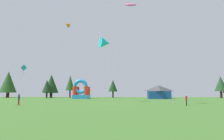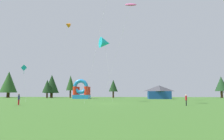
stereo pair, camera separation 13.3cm
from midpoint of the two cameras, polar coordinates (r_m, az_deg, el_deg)
The scene contains 15 objects.
ground_plane at distance 37.40m, azimuth -0.70°, elevation -8.62°, with size 120.00×120.00×0.00m, color #3D6B28.
kite_orange_delta at distance 66.61m, azimuth -11.48°, elevation 11.36°, with size 4.28×3.53×22.17m.
kite_cyan_delta at distance 47.43m, azimuth -1.90°, elevation 6.99°, with size 3.38×5.51×13.57m.
kite_teal_diamond at distance 49.43m, azimuth -21.71°, elevation 0.42°, with size 1.74×1.43×7.36m.
kite_pink_parafoil at distance 56.31m, azimuth 4.72°, elevation 16.34°, with size 8.42×2.48×23.71m.
person_far_side at distance 32.75m, azimuth 18.44°, elevation -7.09°, with size 0.36×0.36×1.56m.
person_near_camera at distance 36.02m, azimuth -22.89°, elevation -6.72°, with size 0.36×0.36×1.64m.
inflatable_yellow_castle at distance 69.19m, azimuth -7.98°, elevation -5.58°, with size 4.77×4.89×5.95m.
festival_tent at distance 68.05m, azimuth 11.88°, elevation -5.58°, with size 6.55×4.37×4.02m.
tree_row_0 at distance 92.24m, azimuth -25.13°, elevation -2.80°, with size 6.23×6.23×9.89m.
tree_row_1 at distance 83.23m, azimuth -16.42°, elevation -4.02°, with size 3.48×3.48×6.52m.
tree_row_2 at distance 85.12m, azimuth -15.35°, elevation -3.47°, with size 5.37×5.37×8.49m.
tree_row_3 at distance 85.52m, azimuth -10.74°, elevation -3.30°, with size 3.34×3.34×8.39m.
tree_row_4 at distance 82.79m, azimuth 0.19°, elevation -4.06°, with size 3.35×3.35×6.67m.
tree_row_5 at distance 88.33m, azimuth 26.10°, elevation -3.21°, with size 4.39×4.39×7.67m.
Camera 1 is at (2.74, -37.25, 1.78)m, focal length 35.61 mm.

